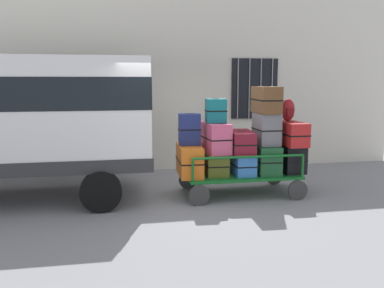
{
  "coord_description": "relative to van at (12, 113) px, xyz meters",
  "views": [
    {
      "loc": [
        -1.31,
        -7.7,
        2.22
      ],
      "look_at": [
        0.12,
        -0.14,
        1.02
      ],
      "focal_mm": 38.67,
      "sensor_mm": 36.0,
      "label": 1
    }
  ],
  "objects": [
    {
      "name": "ground_plane",
      "position": [
        3.13,
        -0.23,
        -1.62
      ],
      "size": [
        40.0,
        40.0,
        0.0
      ],
      "primitive_type": "plane",
      "color": "gray"
    },
    {
      "name": "building_wall",
      "position": [
        3.13,
        2.29,
        0.88
      ],
      "size": [
        12.0,
        0.38,
        5.0
      ],
      "color": "silver",
      "rests_on": "ground"
    },
    {
      "name": "van",
      "position": [
        0.0,
        0.0,
        0.0
      ],
      "size": [
        4.93,
        2.13,
        2.62
      ],
      "color": "white",
      "rests_on": "ground"
    },
    {
      "name": "luggage_cart",
      "position": [
        4.21,
        -0.38,
        -1.27
      ],
      "size": [
        2.25,
        1.23,
        0.42
      ],
      "color": "#146023",
      "rests_on": "ground"
    },
    {
      "name": "cart_railing",
      "position": [
        4.21,
        -0.38,
        -0.84
      ],
      "size": [
        2.14,
        1.09,
        0.44
      ],
      "color": "#146023",
      "rests_on": "luggage_cart"
    },
    {
      "name": "suitcase_left_bottom",
      "position": [
        3.2,
        -0.35,
        -0.91
      ],
      "size": [
        0.47,
        0.98,
        0.58
      ],
      "color": "orange",
      "rests_on": "luggage_cart"
    },
    {
      "name": "suitcase_left_middle",
      "position": [
        3.2,
        -0.35,
        -0.32
      ],
      "size": [
        0.42,
        0.27,
        0.6
      ],
      "color": "navy",
      "rests_on": "suitcase_left_bottom"
    },
    {
      "name": "suitcase_midleft_bottom",
      "position": [
        3.71,
        -0.36,
        -0.99
      ],
      "size": [
        0.45,
        0.78,
        0.42
      ],
      "color": "#4C5119",
      "rests_on": "luggage_cart"
    },
    {
      "name": "suitcase_midleft_middle",
      "position": [
        3.71,
        -0.35,
        -0.49
      ],
      "size": [
        0.46,
        0.86,
        0.57
      ],
      "color": "#CC4C72",
      "rests_on": "suitcase_midleft_bottom"
    },
    {
      "name": "suitcase_midleft_top",
      "position": [
        3.71,
        -0.36,
        0.03
      ],
      "size": [
        0.4,
        0.38,
        0.45
      ],
      "color": "#0F5960",
      "rests_on": "suitcase_midleft_middle"
    },
    {
      "name": "suitcase_center_bottom",
      "position": [
        4.21,
        -0.4,
        -1.0
      ],
      "size": [
        0.39,
        0.82,
        0.4
      ],
      "color": "#3372C6",
      "rests_on": "luggage_cart"
    },
    {
      "name": "suitcase_center_middle",
      "position": [
        4.21,
        -0.4,
        -0.58
      ],
      "size": [
        0.51,
        0.89,
        0.43
      ],
      "color": "maroon",
      "rests_on": "suitcase_center_bottom"
    },
    {
      "name": "suitcase_midright_bottom",
      "position": [
        4.71,
        -0.37,
        -0.92
      ],
      "size": [
        0.51,
        1.0,
        0.55
      ],
      "color": "#194C28",
      "rests_on": "luggage_cart"
    },
    {
      "name": "suitcase_midright_middle",
      "position": [
        4.71,
        -0.4,
        -0.34
      ],
      "size": [
        0.41,
        0.63,
        0.61
      ],
      "color": "slate",
      "rests_on": "suitcase_midright_bottom"
    },
    {
      "name": "suitcase_midright_top",
      "position": [
        4.71,
        -0.34,
        0.22
      ],
      "size": [
        0.43,
        0.85,
        0.52
      ],
      "color": "brown",
      "rests_on": "suitcase_midright_middle"
    },
    {
      "name": "suitcase_right_bottom",
      "position": [
        5.22,
        -0.35,
        -0.93
      ],
      "size": [
        0.43,
        0.84,
        0.53
      ],
      "color": "black",
      "rests_on": "luggage_cart"
    },
    {
      "name": "suitcase_right_middle",
      "position": [
        5.22,
        -0.38,
        -0.44
      ],
      "size": [
        0.42,
        0.96,
        0.46
      ],
      "color": "#B21E1E",
      "rests_on": "suitcase_right_bottom"
    },
    {
      "name": "backpack",
      "position": [
        5.17,
        -0.33,
        0.01
      ],
      "size": [
        0.27,
        0.22,
        0.44
      ],
      "color": "maroon",
      "rests_on": "suitcase_right_middle"
    }
  ]
}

